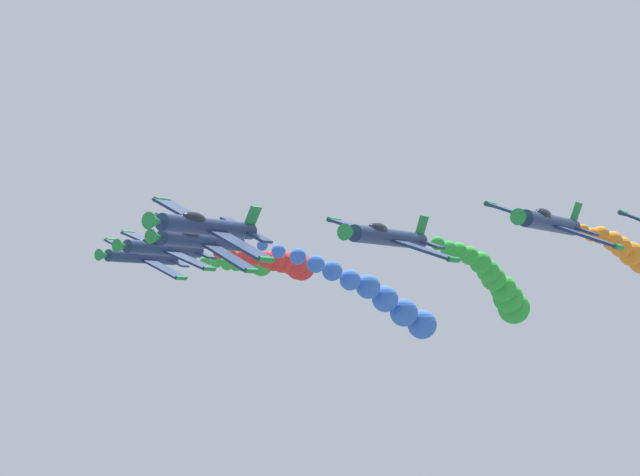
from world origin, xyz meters
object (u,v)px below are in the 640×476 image
(airplane_left_inner, at_px, (388,237))
(airplane_lead, at_px, (207,226))
(airplane_right_inner, at_px, (201,240))
(airplane_high_slot, at_px, (141,257))
(airplane_right_outer, at_px, (163,249))
(airplane_left_outer, at_px, (550,223))

(airplane_left_inner, bearing_deg, airplane_lead, 42.78)
(airplane_lead, relative_size, airplane_right_inner, 1.00)
(airplane_high_slot, bearing_deg, airplane_left_inner, 157.71)
(airplane_left_inner, relative_size, airplane_right_outer, 1.00)
(airplane_left_outer, distance_m, airplane_high_slot, 42.03)
(airplane_right_inner, bearing_deg, airplane_lead, 130.07)
(airplane_right_outer, relative_size, airplane_high_slot, 1.00)
(airplane_right_inner, bearing_deg, airplane_right_outer, -36.00)
(airplane_left_inner, relative_size, airplane_right_inner, 1.00)
(airplane_left_inner, bearing_deg, airplane_high_slot, -22.29)
(airplane_left_outer, bearing_deg, airplane_lead, 38.44)
(airplane_left_inner, relative_size, airplane_high_slot, 1.00)
(airplane_right_inner, xyz_separation_m, airplane_left_outer, (-23.99, -5.84, 0.67))
(airplane_right_inner, bearing_deg, airplane_left_outer, -166.31)
(airplane_lead, distance_m, airplane_right_outer, 21.39)
(airplane_high_slot, bearing_deg, airplane_left_outer, 169.69)
(airplane_left_inner, xyz_separation_m, airplane_left_outer, (-8.77, -5.83, 0.95))
(airplane_left_outer, bearing_deg, airplane_right_outer, -1.29)
(airplane_right_outer, bearing_deg, airplane_high_slot, -39.28)
(airplane_left_outer, relative_size, airplane_right_outer, 1.00)
(airplane_left_outer, bearing_deg, airplane_high_slot, -10.31)
(airplane_lead, distance_m, airplane_left_outer, 22.13)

